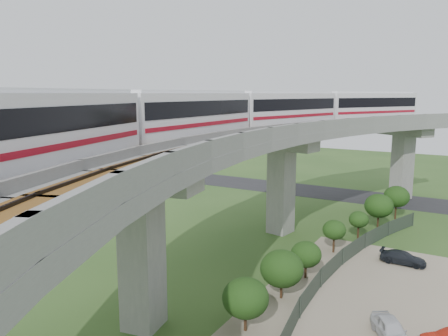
{
  "coord_description": "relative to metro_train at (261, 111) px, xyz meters",
  "views": [
    {
      "loc": [
        17.27,
        -29.02,
        13.84
      ],
      "look_at": [
        -1.26,
        2.86,
        7.5
      ],
      "focal_mm": 35.0,
      "sensor_mm": 36.0,
      "label": 1
    }
  ],
  "objects": [
    {
      "name": "ground",
      "position": [
        -0.66,
        -6.06,
        -12.31
      ],
      "size": [
        160.0,
        160.0,
        0.0
      ],
      "primitive_type": "plane",
      "color": "#2E4D1E",
      "rests_on": "ground"
    },
    {
      "name": "dirt_lot",
      "position": [
        13.34,
        -8.06,
        -12.29
      ],
      "size": [
        18.0,
        26.0,
        0.04
      ],
      "primitive_type": "cube",
      "color": "gray",
      "rests_on": "ground"
    },
    {
      "name": "asphalt_road",
      "position": [
        -0.66,
        23.94,
        -12.29
      ],
      "size": [
        60.0,
        8.0,
        0.03
      ],
      "primitive_type": "cube",
      "color": "#232326",
      "rests_on": "ground"
    },
    {
      "name": "viaduct",
      "position": [
        3.19,
        -6.06,
        -3.26
      ],
      "size": [
        19.58,
        73.98,
        11.4
      ],
      "color": "#99968E",
      "rests_on": "ground"
    },
    {
      "name": "metro_train",
      "position": [
        0.0,
        0.0,
        0.0
      ],
      "size": [
        13.53,
        61.0,
        3.64
      ],
      "color": "white",
      "rests_on": "ground"
    },
    {
      "name": "fence",
      "position": [
        9.1,
        -6.06,
        -11.56
      ],
      "size": [
        3.87,
        38.73,
        1.5
      ],
      "color": "#2D382D",
      "rests_on": "ground"
    },
    {
      "name": "tree_0",
      "position": [
        9.53,
        15.1,
        -9.74
      ],
      "size": [
        2.76,
        2.76,
        3.75
      ],
      "color": "#382314",
      "rests_on": "ground"
    },
    {
      "name": "tree_1",
      "position": [
        8.65,
        9.87,
        -9.72
      ],
      "size": [
        2.84,
        2.84,
        3.8
      ],
      "color": "#382314",
      "rests_on": "ground"
    },
    {
      "name": "tree_2",
      "position": [
        7.64,
        5.76,
        -10.26
      ],
      "size": [
        1.83,
        1.83,
        2.84
      ],
      "color": "#382314",
      "rests_on": "ground"
    },
    {
      "name": "tree_3",
      "position": [
        6.57,
        1.34,
        -10.23
      ],
      "size": [
        2.02,
        2.02,
        2.95
      ],
      "color": "#382314",
      "rests_on": "ground"
    },
    {
      "name": "tree_4",
      "position": [
        6.29,
        -5.02,
        -10.42
      ],
      "size": [
        2.31,
        2.31,
        2.88
      ],
      "color": "#382314",
      "rests_on": "ground"
    },
    {
      "name": "tree_5",
      "position": [
        5.99,
        -9.03,
        -10.15
      ],
      "size": [
        2.95,
        2.95,
        3.41
      ],
      "color": "#382314",
      "rests_on": "ground"
    },
    {
      "name": "tree_6",
      "position": [
        5.78,
        -13.94,
        -10.23
      ],
      "size": [
        2.75,
        2.75,
        3.26
      ],
      "color": "#382314",
      "rests_on": "ground"
    },
    {
      "name": "car_white",
      "position": [
        13.36,
        -10.65,
        -11.67
      ],
      "size": [
        3.04,
        3.76,
        1.2
      ],
      "primitive_type": "imported",
      "rotation": [
        0.0,
        0.0,
        0.54
      ],
      "color": "silver",
      "rests_on": "dirt_lot"
    },
    {
      "name": "car_dark",
      "position": [
        12.25,
        1.61,
        -11.75
      ],
      "size": [
        3.61,
        1.56,
        1.04
      ],
      "primitive_type": "imported",
      "rotation": [
        0.0,
        0.0,
        1.54
      ],
      "color": "black",
      "rests_on": "dirt_lot"
    }
  ]
}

